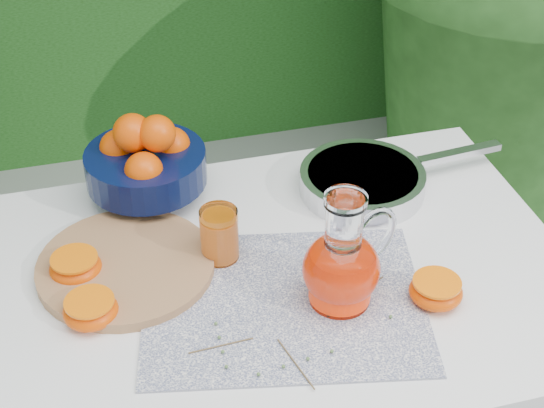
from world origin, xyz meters
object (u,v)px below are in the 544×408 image
object	(u,v)px
fruit_bowl	(146,159)
juice_pitcher	(343,265)
cutting_board	(126,266)
white_table	(275,309)
saute_pan	(364,180)

from	to	relation	value
fruit_bowl	juice_pitcher	bearing A→B (deg)	-55.23
cutting_board	fruit_bowl	xyz separation A→B (m)	(0.07, 0.20, 0.07)
cutting_board	juice_pitcher	bearing A→B (deg)	-26.51
white_table	juice_pitcher	xyz separation A→B (m)	(0.08, -0.09, 0.16)
white_table	juice_pitcher	world-z (taller)	juice_pitcher
white_table	cutting_board	distance (m)	0.26
saute_pan	white_table	bearing A→B (deg)	-140.23
cutting_board	fruit_bowl	bearing A→B (deg)	71.49
white_table	fruit_bowl	distance (m)	0.36
saute_pan	juice_pitcher	bearing A→B (deg)	-116.97
fruit_bowl	saute_pan	world-z (taller)	fruit_bowl
white_table	saute_pan	size ratio (longest dim) A/B	2.37
cutting_board	fruit_bowl	world-z (taller)	fruit_bowl
white_table	juice_pitcher	distance (m)	0.20
juice_pitcher	saute_pan	distance (m)	0.31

